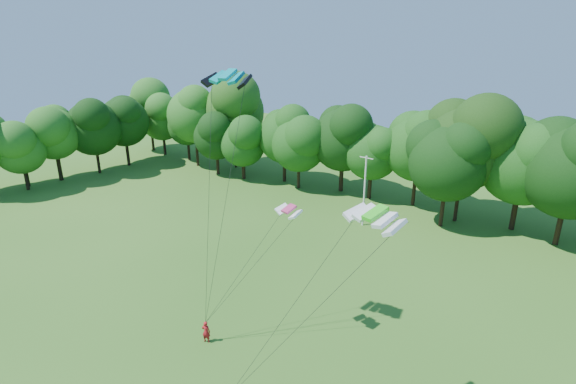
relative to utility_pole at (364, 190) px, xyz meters
The scene contains 8 objects.
utility_pole is the anchor object (origin of this frame).
kite_flyer_left 23.97m from the utility_pole, 90.47° to the right, with size 0.59×0.39×1.61m, color #B5171E.
kite_teal 25.51m from the utility_pole, 87.77° to the right, with size 2.99×1.63×0.63m.
kite_green 27.91m from the utility_pole, 64.60° to the right, with size 3.01×1.98×0.47m.
kite_pink 20.92m from the utility_pole, 78.91° to the right, with size 1.95×1.25×0.40m.
tree_back_west 27.76m from the utility_pole, 160.79° to the left, with size 9.90×9.90×14.41m.
tree_back_center 11.55m from the utility_pole, 41.04° to the left, with size 9.63×9.63×14.01m.
tree_flank_west 45.24m from the utility_pole, 162.10° to the right, with size 6.48×6.48×9.43m.
Camera 1 is at (18.41, -11.79, 19.90)m, focal length 28.00 mm.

